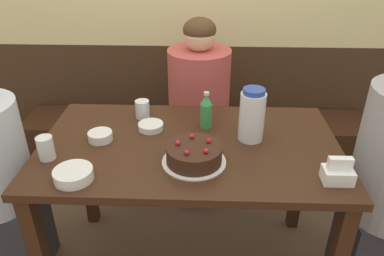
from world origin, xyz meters
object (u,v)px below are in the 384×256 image
at_px(bowl_soup_white, 151,126).
at_px(glass_water_tall, 46,148).
at_px(bench_seat, 195,147).
at_px(person_pale_blue_shirt, 199,116).
at_px(soju_bottle, 206,111).
at_px(glass_tumbler_short, 142,109).
at_px(bowl_rice_small, 73,175).
at_px(napkin_holder, 338,173).
at_px(water_pitcher, 252,115).
at_px(bowl_side_dish, 100,136).
at_px(birthday_cake, 194,155).

relative_size(bowl_soup_white, glass_water_tall, 1.19).
height_order(bench_seat, person_pale_blue_shirt, person_pale_blue_shirt).
bearing_deg(bowl_soup_white, person_pale_blue_shirt, 67.51).
bearing_deg(soju_bottle, glass_tumbler_short, 165.03).
distance_m(bowl_soup_white, bowl_rice_small, 0.46).
bearing_deg(napkin_holder, bowl_soup_white, 153.53).
relative_size(bench_seat, water_pitcher, 9.55).
bearing_deg(bowl_soup_white, glass_tumbler_short, 115.12).
xyz_separation_m(bowl_rice_small, person_pale_blue_shirt, (0.45, 0.92, -0.22)).
relative_size(water_pitcher, bowl_rice_small, 1.62).
bearing_deg(bowl_side_dish, bowl_soup_white, 27.03).
xyz_separation_m(bowl_rice_small, glass_tumbler_short, (0.18, 0.52, 0.02)).
bearing_deg(bowl_rice_small, bowl_soup_white, 59.22).
relative_size(birthday_cake, glass_water_tall, 2.63).
height_order(bench_seat, napkin_holder, napkin_holder).
distance_m(bowl_soup_white, person_pale_blue_shirt, 0.60).
bearing_deg(glass_water_tall, bowl_rice_small, -42.09).
bearing_deg(bench_seat, glass_water_tall, -120.77).
bearing_deg(bowl_soup_white, glass_water_tall, -146.34).
height_order(glass_tumbler_short, person_pale_blue_shirt, person_pale_blue_shirt).
bearing_deg(person_pale_blue_shirt, glass_water_tall, -37.88).
distance_m(bowl_rice_small, glass_water_tall, 0.21).
relative_size(bench_seat, glass_tumbler_short, 25.88).
distance_m(glass_water_tall, person_pale_blue_shirt, 1.02).
bearing_deg(glass_water_tall, soju_bottle, 24.52).
bearing_deg(bench_seat, soju_bottle, -83.86).
bearing_deg(birthday_cake, water_pitcher, 39.00).
bearing_deg(bowl_rice_small, bench_seat, 69.08).
distance_m(bowl_rice_small, bowl_side_dish, 0.29).
distance_m(napkin_holder, bowl_soup_white, 0.84).
distance_m(glass_water_tall, glass_tumbler_short, 0.51).
relative_size(bench_seat, bowl_side_dish, 21.38).
distance_m(bench_seat, bowl_side_dish, 1.07).
relative_size(soju_bottle, glass_water_tall, 1.79).
height_order(napkin_holder, glass_tumbler_short, napkin_holder).
xyz_separation_m(bowl_rice_small, bowl_side_dish, (0.03, 0.29, -0.00)).
relative_size(bowl_side_dish, glass_tumbler_short, 1.21).
height_order(bowl_soup_white, person_pale_blue_shirt, person_pale_blue_shirt).
height_order(soju_bottle, glass_tumbler_short, soju_bottle).
distance_m(bowl_side_dish, person_pale_blue_shirt, 0.79).
bearing_deg(bowl_side_dish, bench_seat, 64.10).
xyz_separation_m(water_pitcher, soju_bottle, (-0.20, 0.10, -0.03)).
distance_m(birthday_cake, bowl_rice_small, 0.47).
relative_size(water_pitcher, soju_bottle, 1.36).
xyz_separation_m(bench_seat, bowl_rice_small, (-0.42, -1.11, 0.56)).
bearing_deg(bowl_soup_white, bowl_side_dish, -152.97).
distance_m(bowl_soup_white, glass_tumbler_short, 0.13).
xyz_separation_m(bench_seat, soju_bottle, (0.07, -0.67, 0.62)).
relative_size(napkin_holder, glass_water_tall, 1.11).
distance_m(birthday_cake, soju_bottle, 0.31).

